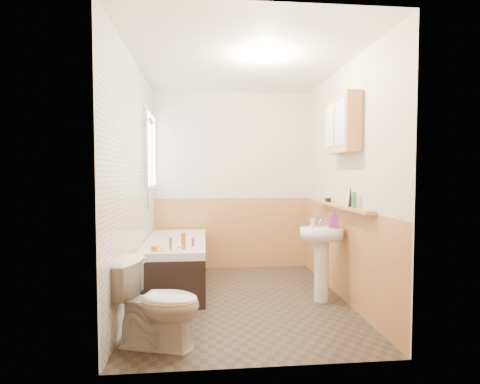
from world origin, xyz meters
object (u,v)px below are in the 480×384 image
Objects in this scene: bathtub at (176,262)px; pine_shelf at (340,206)px; toilet at (157,303)px; medicine_cabinet at (342,125)px; sink at (322,249)px.

bathtub is 2.02m from pine_shelf.
toilet is 2.12m from pine_shelf.
pine_shelf is (1.77, -0.65, 0.71)m from bathtub.
bathtub is 1.08× the size of pine_shelf.
pine_shelf is 2.32× the size of medicine_cabinet.
medicine_cabinet reaches higher than toilet.
pine_shelf is at bearing 10.90° from sink.
sink is (1.57, -0.66, 0.26)m from bathtub.
medicine_cabinet reaches higher than pine_shelf.
sink reaches higher than bathtub.
bathtub reaches higher than toilet.
pine_shelf is (0.20, 0.01, 0.45)m from sink.
pine_shelf is (1.80, 0.90, 0.67)m from toilet.
sink is 1.39× the size of medicine_cabinet.
medicine_cabinet is (0.17, -0.09, 1.29)m from sink.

